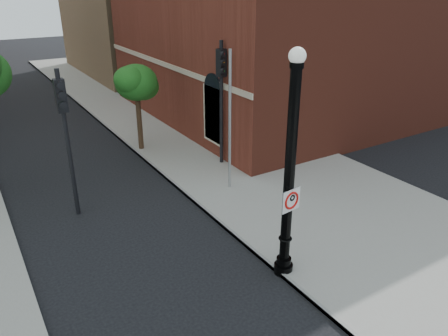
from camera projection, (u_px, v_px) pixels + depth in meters
ground at (225, 310)px, 11.02m from camera, size 120.00×120.00×0.00m
sidewalk_right at (221, 145)px, 21.67m from camera, size 8.00×60.00×0.12m
curb_edge at (147, 161)px, 19.76m from camera, size 0.10×60.00×0.14m
brick_wall_building at (324, 3)px, 27.13m from camera, size 22.30×16.30×12.50m
lamppost at (289, 180)px, 11.26m from camera, size 0.53×0.53×6.26m
no_parking_sign at (291, 200)px, 11.32m from camera, size 0.62×0.12×0.63m
traffic_signal_left at (64, 120)px, 14.11m from camera, size 0.32×0.42×5.12m
traffic_signal_right at (221, 84)px, 18.11m from camera, size 0.39×0.46×5.40m
utility_pole at (230, 124)px, 16.19m from camera, size 0.11×0.11×5.43m
street_tree_c at (137, 84)px, 19.90m from camera, size 2.30×2.08×4.14m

